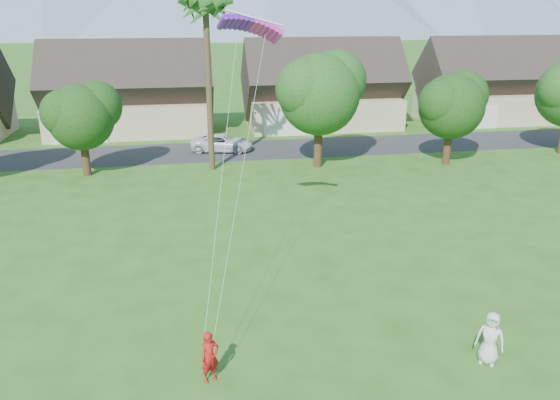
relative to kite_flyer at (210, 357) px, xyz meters
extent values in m
cube|color=#2D2D30|center=(3.35, 30.34, -0.87)|extent=(90.00, 7.00, 0.01)
imported|color=red|center=(0.00, 0.00, 0.00)|extent=(0.76, 0.65, 1.75)
imported|color=silver|center=(9.30, -0.63, 0.08)|extent=(1.10, 1.05, 1.90)
imported|color=white|center=(2.48, 30.34, -0.16)|extent=(5.51, 3.37, 1.43)
cube|color=beige|center=(-5.65, 39.34, 0.63)|extent=(15.00, 8.00, 3.00)
cube|color=#382D28|center=(-5.65, 39.34, 3.91)|extent=(15.75, 8.15, 8.15)
cube|color=silver|center=(-9.85, 35.28, 0.23)|extent=(4.80, 0.12, 2.20)
cube|color=beige|center=(13.35, 39.34, 0.63)|extent=(15.00, 8.00, 3.00)
cube|color=#382D28|center=(13.35, 39.34, 3.91)|extent=(15.75, 8.15, 8.15)
cube|color=silver|center=(9.15, 35.28, 0.23)|extent=(4.80, 0.12, 2.20)
cube|color=beige|center=(32.35, 39.34, 0.63)|extent=(15.00, 8.00, 3.00)
cube|color=#382D28|center=(32.35, 39.34, 3.91)|extent=(15.75, 8.15, 8.15)
cube|color=silver|center=(28.15, 35.28, 0.23)|extent=(4.80, 0.12, 2.20)
cylinder|color=#47301C|center=(-7.65, 24.84, 0.21)|extent=(0.56, 0.56, 2.18)
sphere|color=#214916|center=(-7.65, 24.84, 3.34)|extent=(4.62, 4.62, 4.62)
cylinder|color=#47301C|center=(9.35, 24.34, 0.53)|extent=(0.62, 0.62, 2.82)
sphere|color=#214916|center=(9.35, 24.34, 4.58)|extent=(5.98, 5.98, 5.98)
cylinder|color=#47301C|center=(19.35, 23.34, 0.28)|extent=(0.58, 0.58, 2.30)
sphere|color=#214916|center=(19.35, 23.34, 3.59)|extent=(4.90, 4.90, 4.90)
cylinder|color=#4C3D26|center=(1.35, 24.84, 5.13)|extent=(0.44, 0.44, 12.00)
cube|color=#6719BD|center=(1.90, 8.86, 9.88)|extent=(1.41, 1.13, 0.50)
cube|color=#E02AB5|center=(3.21, 8.86, 9.88)|extent=(1.41, 1.13, 0.50)
camera|label=1|loc=(-0.28, -14.90, 10.44)|focal=35.00mm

